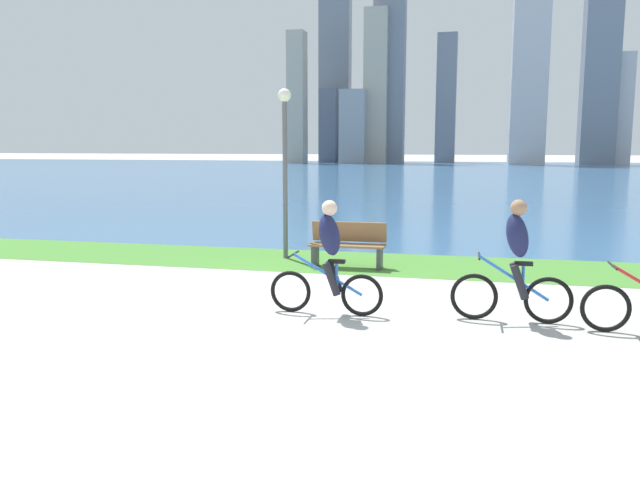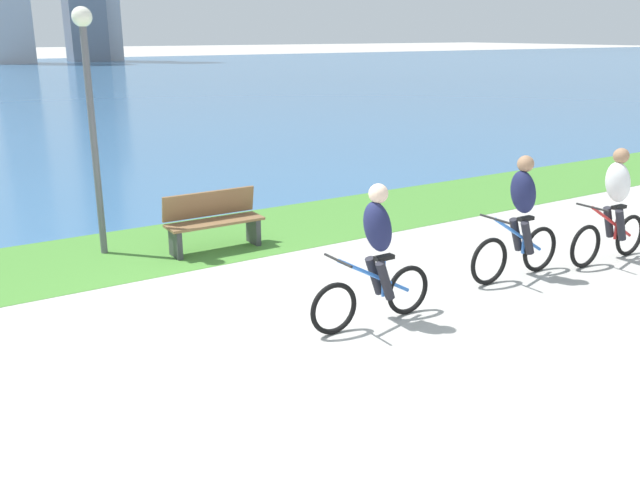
# 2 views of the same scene
# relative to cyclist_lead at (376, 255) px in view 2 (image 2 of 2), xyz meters

# --- Properties ---
(ground_plane) EXTENTS (300.00, 300.00, 0.00)m
(ground_plane) POSITION_rel_cyclist_lead_xyz_m (-1.09, 0.94, -0.83)
(ground_plane) COLOR #B2AFA8
(grass_strip_bayside) EXTENTS (120.00, 2.59, 0.01)m
(grass_strip_bayside) POSITION_rel_cyclist_lead_xyz_m (-1.09, 4.11, -0.82)
(grass_strip_bayside) COLOR #478433
(grass_strip_bayside) RESTS_ON ground
(cyclist_lead) EXTENTS (1.66, 0.52, 1.65)m
(cyclist_lead) POSITION_rel_cyclist_lead_xyz_m (0.00, 0.00, 0.00)
(cyclist_lead) COLOR black
(cyclist_lead) RESTS_ON ground
(cyclist_trailing) EXTENTS (1.63, 0.52, 1.69)m
(cyclist_trailing) POSITION_rel_cyclist_lead_xyz_m (2.56, 0.19, 0.01)
(cyclist_trailing) COLOR black
(cyclist_trailing) RESTS_ON ground
(cyclist_distant_rear) EXTENTS (1.66, 0.52, 1.67)m
(cyclist_distant_rear) POSITION_rel_cyclist_lead_xyz_m (4.25, -0.05, 0.01)
(cyclist_distant_rear) COLOR black
(cyclist_distant_rear) RESTS_ON ground
(bench_near_path) EXTENTS (1.50, 0.47, 0.90)m
(bench_near_path) POSITION_rel_cyclist_lead_xyz_m (-0.41, 3.58, -0.38)
(bench_near_path) COLOR brown
(bench_near_path) RESTS_ON ground
(lamppost_tall) EXTENTS (0.28, 0.28, 3.58)m
(lamppost_tall) POSITION_rel_cyclist_lead_xyz_m (-1.91, 4.32, 1.54)
(lamppost_tall) COLOR #595960
(lamppost_tall) RESTS_ON ground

